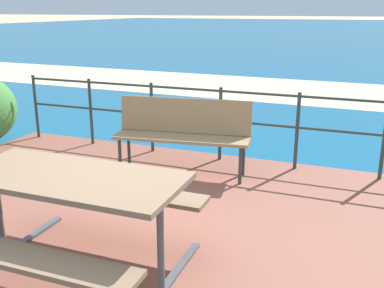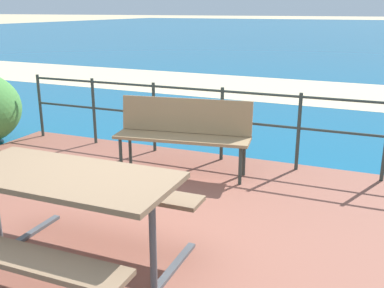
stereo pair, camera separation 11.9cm
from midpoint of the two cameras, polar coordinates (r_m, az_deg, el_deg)
name	(u,v)px [view 2 (the right image)]	position (r m, az deg, el deg)	size (l,w,h in m)	color
ground_plane	(128,250)	(3.96, -7.24, -13.20)	(240.00, 240.00, 0.00)	tan
patio_paving	(128,247)	(3.94, -7.26, -12.83)	(6.40, 5.20, 0.06)	brown
sea_water	(363,32)	(43.02, 20.97, 13.19)	(90.00, 90.00, 0.01)	#145B84
beach_strip	(299,91)	(11.55, 13.75, 6.59)	(54.00, 3.56, 0.01)	beige
picnic_table	(66,198)	(3.35, -14.74, -6.70)	(1.64, 1.41, 0.80)	#7A6047
park_bench	(184,129)	(5.32, -0.43, 1.95)	(1.64, 0.65, 0.89)	#8C704C
railing_fence	(222,115)	(5.78, 4.42, 3.63)	(5.94, 0.04, 0.96)	#2D3833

